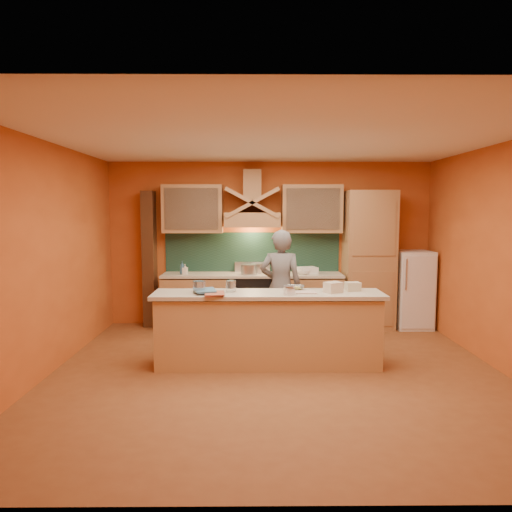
{
  "coord_description": "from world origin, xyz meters",
  "views": [
    {
      "loc": [
        -0.3,
        -5.37,
        1.97
      ],
      "look_at": [
        -0.25,
        0.9,
        1.35
      ],
      "focal_mm": 32.0,
      "sensor_mm": 36.0,
      "label": 1
    }
  ],
  "objects_px": {
    "fridge": "(412,289)",
    "person": "(281,287)",
    "stove": "(252,301)",
    "kitchen_scale": "(289,291)",
    "mixing_bowl": "(295,288)"
  },
  "relations": [
    {
      "from": "fridge",
      "to": "person",
      "type": "height_order",
      "value": "person"
    },
    {
      "from": "stove",
      "to": "kitchen_scale",
      "type": "bearing_deg",
      "value": -77.67
    },
    {
      "from": "stove",
      "to": "person",
      "type": "distance_m",
      "value": 1.11
    },
    {
      "from": "fridge",
      "to": "person",
      "type": "distance_m",
      "value": 2.48
    },
    {
      "from": "stove",
      "to": "mixing_bowl",
      "type": "xyz_separation_m",
      "value": [
        0.55,
        -1.75,
        0.53
      ]
    },
    {
      "from": "stove",
      "to": "person",
      "type": "relative_size",
      "value": 0.53
    },
    {
      "from": "kitchen_scale",
      "to": "mixing_bowl",
      "type": "bearing_deg",
      "value": 54.97
    },
    {
      "from": "kitchen_scale",
      "to": "fridge",
      "type": "bearing_deg",
      "value": 24.59
    },
    {
      "from": "fridge",
      "to": "stove",
      "type": "bearing_deg",
      "value": 180.0
    },
    {
      "from": "mixing_bowl",
      "to": "person",
      "type": "bearing_deg",
      "value": 99.31
    },
    {
      "from": "fridge",
      "to": "mixing_bowl",
      "type": "bearing_deg",
      "value": -140.91
    },
    {
      "from": "fridge",
      "to": "mixing_bowl",
      "type": "relative_size",
      "value": 5.17
    },
    {
      "from": "stove",
      "to": "fridge",
      "type": "xyz_separation_m",
      "value": [
        2.7,
        0.0,
        0.2
      ]
    },
    {
      "from": "fridge",
      "to": "kitchen_scale",
      "type": "height_order",
      "value": "fridge"
    },
    {
      "from": "stove",
      "to": "person",
      "type": "xyz_separation_m",
      "value": [
        0.42,
        -0.94,
        0.4
      ]
    }
  ]
}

